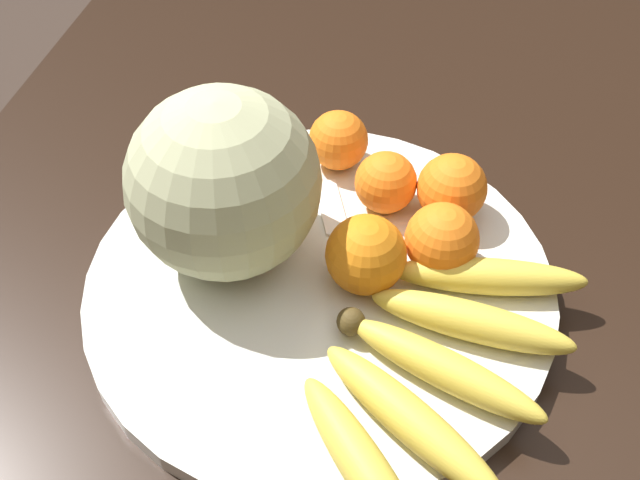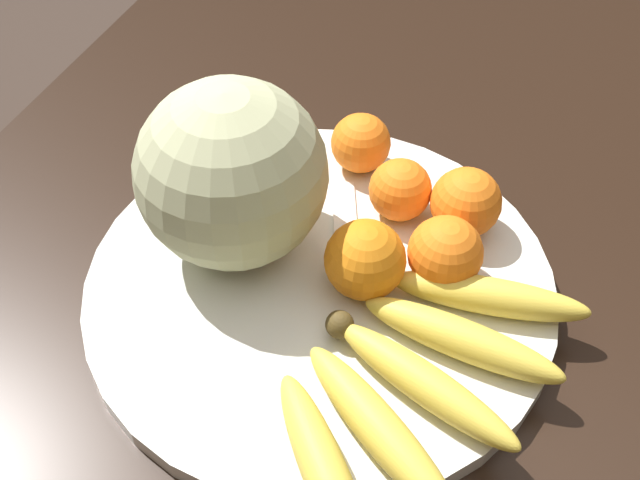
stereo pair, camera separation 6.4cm
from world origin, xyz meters
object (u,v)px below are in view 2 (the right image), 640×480
(banana_bunch, at_px, (418,381))
(orange_back_left, at_px, (365,260))
(orange_front_left, at_px, (445,253))
(orange_mid_center, at_px, (466,203))
(orange_back_right, at_px, (361,143))
(kitchen_table, at_px, (390,320))
(fruit_bowl, at_px, (320,284))
(melon, at_px, (232,174))
(orange_front_right, at_px, (400,190))
(produce_tag, at_px, (344,209))

(banana_bunch, distance_m, orange_back_left, 0.12)
(banana_bunch, relative_size, orange_front_left, 4.56)
(orange_mid_center, bearing_deg, banana_bunch, 2.43)
(orange_back_right, bearing_deg, orange_back_left, 19.52)
(kitchen_table, height_order, banana_bunch, banana_bunch)
(fruit_bowl, height_order, orange_back_left, orange_back_left)
(fruit_bowl, relative_size, melon, 2.51)
(banana_bunch, xyz_separation_m, orange_back_right, (-0.24, -0.13, 0.01))
(fruit_bowl, relative_size, banana_bunch, 1.40)
(orange_front_right, bearing_deg, melon, -55.69)
(banana_bunch, bearing_deg, kitchen_table, 132.25)
(orange_front_right, bearing_deg, orange_back_left, -1.46)
(orange_front_left, relative_size, produce_tag, 0.86)
(fruit_bowl, bearing_deg, orange_front_right, 157.99)
(fruit_bowl, xyz_separation_m, melon, (-0.02, -0.09, 0.09))
(orange_front_left, distance_m, orange_mid_center, 0.07)
(kitchen_table, height_order, orange_back_right, orange_back_right)
(orange_front_left, relative_size, orange_back_left, 0.93)
(orange_front_left, bearing_deg, melon, -83.33)
(orange_front_left, bearing_deg, orange_front_right, -137.90)
(orange_front_right, relative_size, produce_tag, 0.78)
(banana_bunch, height_order, orange_front_right, orange_front_right)
(kitchen_table, relative_size, fruit_bowl, 3.53)
(banana_bunch, height_order, orange_mid_center, orange_mid_center)
(fruit_bowl, xyz_separation_m, orange_front_right, (-0.10, 0.04, 0.04))
(orange_back_right, distance_m, produce_tag, 0.07)
(melon, distance_m, orange_back_left, 0.14)
(kitchen_table, height_order, orange_front_right, orange_front_right)
(orange_mid_center, bearing_deg, orange_back_left, -32.63)
(kitchen_table, bearing_deg, orange_front_right, -162.93)
(banana_bunch, bearing_deg, orange_front_right, 131.08)
(orange_mid_center, bearing_deg, produce_tag, -81.56)
(melon, xyz_separation_m, banana_bunch, (0.10, 0.20, -0.07))
(orange_front_left, height_order, orange_back_left, orange_back_left)
(orange_front_right, xyz_separation_m, orange_back_left, (0.10, -0.00, 0.01))
(orange_mid_center, relative_size, orange_back_right, 1.09)
(orange_back_left, bearing_deg, orange_back_right, -160.48)
(orange_front_right, bearing_deg, orange_back_right, -132.50)
(orange_front_left, height_order, orange_back_right, orange_front_left)
(fruit_bowl, relative_size, orange_mid_center, 6.36)
(banana_bunch, xyz_separation_m, orange_mid_center, (-0.19, -0.01, 0.02))
(fruit_bowl, height_order, orange_front_right, orange_front_right)
(fruit_bowl, relative_size, produce_tag, 5.47)
(banana_bunch, bearing_deg, fruit_bowl, 163.72)
(orange_back_right, relative_size, produce_tag, 0.79)
(melon, bearing_deg, banana_bunch, 63.26)
(kitchen_table, xyz_separation_m, orange_back_right, (-0.10, -0.07, 0.14))
(kitchen_table, xyz_separation_m, orange_mid_center, (-0.05, 0.05, 0.14))
(kitchen_table, distance_m, fruit_bowl, 0.13)
(kitchen_table, relative_size, orange_mid_center, 22.46)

